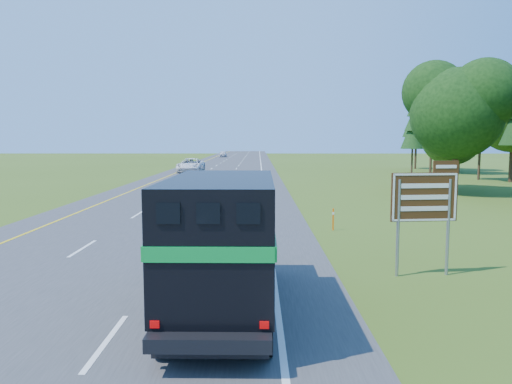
# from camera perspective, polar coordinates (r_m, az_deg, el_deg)

# --- Properties ---
(road) EXTENTS (15.00, 260.00, 0.04)m
(road) POSITION_cam_1_polar(r_m,az_deg,el_deg) (58.43, -4.68, 1.81)
(road) COLOR #38383A
(road) RESTS_ON ground
(lane_markings) EXTENTS (11.15, 260.00, 0.01)m
(lane_markings) POSITION_cam_1_polar(r_m,az_deg,el_deg) (58.43, -4.68, 1.83)
(lane_markings) COLOR yellow
(lane_markings) RESTS_ON road
(horse_truck) EXTENTS (2.48, 7.59, 3.35)m
(horse_truck) POSITION_cam_1_polar(r_m,az_deg,el_deg) (12.28, -3.72, -5.40)
(horse_truck) COLOR black
(horse_truck) RESTS_ON road
(white_suv) EXTENTS (3.21, 6.62, 1.82)m
(white_suv) POSITION_cam_1_polar(r_m,az_deg,el_deg) (65.71, -7.46, 3.05)
(white_suv) COLOR white
(white_suv) RESTS_ON road
(far_car) EXTENTS (1.74, 4.26, 1.44)m
(far_car) POSITION_cam_1_polar(r_m,az_deg,el_deg) (123.95, -3.80, 4.35)
(far_car) COLOR silver
(far_car) RESTS_ON road
(exit_sign) EXTENTS (2.13, 0.28, 3.61)m
(exit_sign) POSITION_cam_1_polar(r_m,az_deg,el_deg) (16.33, 18.79, -1.04)
(exit_sign) COLOR gray
(exit_sign) RESTS_ON ground
(delineator) EXTENTS (0.09, 0.05, 1.05)m
(delineator) POSITION_cam_1_polar(r_m,az_deg,el_deg) (23.79, 8.81, -3.02)
(delineator) COLOR orange
(delineator) RESTS_ON ground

